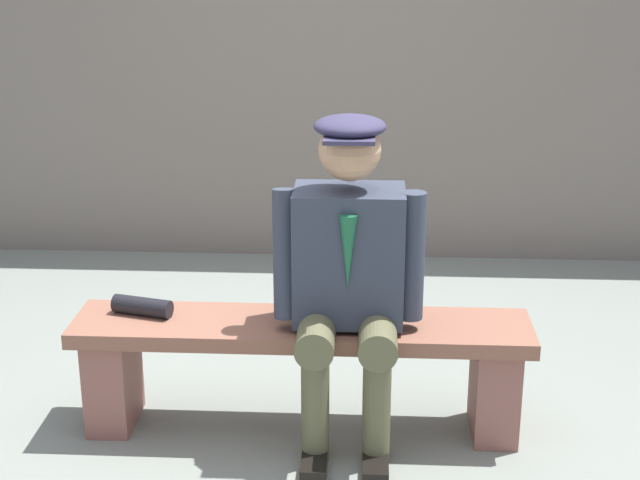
% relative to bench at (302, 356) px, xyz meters
% --- Properties ---
extents(ground_plane, '(30.00, 30.00, 0.00)m').
position_rel_bench_xyz_m(ground_plane, '(0.00, 0.00, -0.32)').
color(ground_plane, slate).
extents(bench, '(1.86, 0.37, 0.48)m').
position_rel_bench_xyz_m(bench, '(0.00, 0.00, 0.00)').
color(bench, brown).
rests_on(bench, ground).
extents(seated_man, '(0.61, 0.57, 1.33)m').
position_rel_bench_xyz_m(seated_man, '(-0.19, 0.05, 0.42)').
color(seated_man, '#303645').
rests_on(seated_man, ground).
extents(rolled_magazine, '(0.26, 0.14, 0.08)m').
position_rel_bench_xyz_m(rolled_magazine, '(0.66, -0.03, 0.19)').
color(rolled_magazine, black).
rests_on(rolled_magazine, bench).
extents(stadium_wall, '(12.00, 0.24, 1.94)m').
position_rel_bench_xyz_m(stadium_wall, '(0.00, -2.28, 0.64)').
color(stadium_wall, '#6C625A').
rests_on(stadium_wall, ground).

